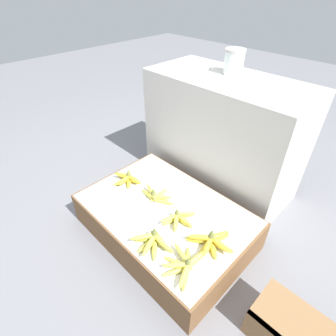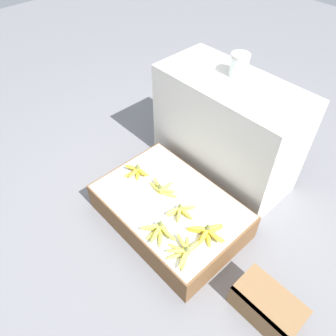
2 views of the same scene
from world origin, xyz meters
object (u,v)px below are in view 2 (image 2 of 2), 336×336
Objects in this scene: foam_tray_white at (199,66)px; banana_bunch_middle_midleft at (162,189)px; wooden_crate at (267,306)px; banana_bunch_middle_left at (136,171)px; banana_bunch_middle_midright at (182,212)px; banana_bunch_middle_right at (208,233)px; glass_jar at (239,65)px; banana_bunch_front_right at (185,251)px; banana_bunch_front_midright at (159,231)px.

banana_bunch_middle_midleft is at bearing -64.49° from foam_tray_white.
banana_bunch_middle_midleft is 0.92m from foam_tray_white.
wooden_crate is 1.25m from banana_bunch_middle_left.
wooden_crate is 0.76m from banana_bunch_middle_midright.
banana_bunch_middle_midleft is at bearing 175.42° from banana_bunch_middle_right.
glass_jar is (-1.01, 0.81, 0.84)m from wooden_crate.
glass_jar is at bearing 122.71° from banana_bunch_middle_right.
wooden_crate is 0.57m from banana_bunch_front_right.
glass_jar reaches higher than banana_bunch_front_midright.
banana_bunch_front_right is at bearing -26.63° from banana_bunch_middle_midleft.
wooden_crate is 1.93× the size of foam_tray_white.
glass_jar is at bearing 141.55° from wooden_crate.
wooden_crate is at bearing 14.83° from banana_bunch_front_midright.
banana_bunch_middle_midleft is (0.26, 0.03, -0.00)m from banana_bunch_middle_left.
banana_bunch_middle_left reaches higher than banana_bunch_front_midright.
banana_bunch_middle_left is 0.26m from banana_bunch_middle_midleft.
wooden_crate is 2.53× the size of glass_jar.
glass_jar is at bearing 92.89° from banana_bunch_middle_midleft.
banana_bunch_front_midright is 1.02× the size of banana_bunch_middle_left.
banana_bunch_middle_right is (0.01, 0.19, 0.01)m from banana_bunch_front_right.
wooden_crate is 1.86× the size of banana_bunch_middle_left.
banana_bunch_middle_right is 1.14m from glass_jar.
banana_bunch_front_midright is at bearing -173.75° from banana_bunch_front_right.
banana_bunch_middle_midright is at bearing -9.29° from banana_bunch_middle_midleft.
foam_tray_white is (-0.55, 0.89, 0.59)m from banana_bunch_front_midright.
banana_bunch_middle_midleft is (-0.46, 0.23, 0.00)m from banana_bunch_front_right.
banana_bunch_front_midright is 0.88× the size of banana_bunch_middle_midleft.
wooden_crate is 1.88× the size of banana_bunch_middle_midright.
banana_bunch_middle_right reaches higher than banana_bunch_front_right.
banana_bunch_front_midright is at bearing -58.26° from foam_tray_white.
banana_bunch_front_right is 1.30× the size of foam_tray_white.
banana_bunch_middle_midleft reaches higher than banana_bunch_front_right.
banana_bunch_middle_midright is 0.23m from banana_bunch_middle_right.
banana_bunch_middle_midleft is 1.00m from glass_jar.
banana_bunch_front_midright is at bearing -135.78° from banana_bunch_middle_right.
banana_bunch_front_right is 1.09× the size of banana_bunch_middle_midleft.
banana_bunch_middle_midright is at bearing -179.72° from banana_bunch_middle_right.
banana_bunch_middle_midleft is at bearing 170.71° from banana_bunch_middle_midright.
foam_tray_white is at bearing -157.00° from glass_jar.
wooden_crate is 1.54m from glass_jar.
banana_bunch_front_right is (0.21, 0.02, -0.00)m from banana_bunch_front_midright.
glass_jar is at bearing 109.16° from banana_bunch_middle_midright.
glass_jar reaches higher than banana_bunch_middle_midright.
banana_bunch_front_midright is at bearing -74.17° from glass_jar.
banana_bunch_middle_right is at bearing 87.08° from banana_bunch_front_right.
banana_bunch_middle_left is (-0.51, 0.22, 0.00)m from banana_bunch_front_midright.
banana_bunch_middle_left is at bearing -173.72° from banana_bunch_middle_midleft.
wooden_crate is at bearing -2.36° from banana_bunch_middle_right.
banana_bunch_front_midright is at bearing -165.17° from wooden_crate.
banana_bunch_middle_right is at bearing -57.29° from glass_jar.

